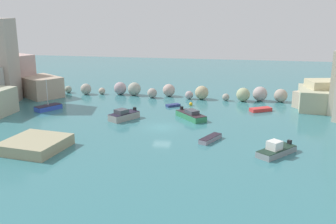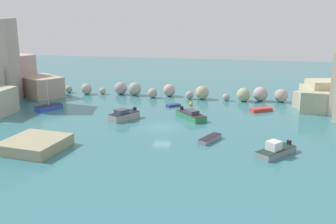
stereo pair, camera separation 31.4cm
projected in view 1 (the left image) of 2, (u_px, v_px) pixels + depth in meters
cove_water at (162, 127)px, 54.77m from camera, size 160.00×160.00×0.00m
rock_breakwater at (185, 92)px, 72.86m from camera, size 42.98×4.05×2.62m
stone_dock at (35, 144)px, 45.91m from camera, size 7.35×7.55×1.30m
channel_buoy at (191, 104)px, 67.09m from camera, size 0.62×0.62×0.62m
moored_boat_0 at (44, 142)px, 47.56m from camera, size 3.75×2.16×0.65m
moored_boat_1 at (191, 115)px, 59.01m from camera, size 5.23×5.63×1.45m
moored_boat_2 at (124, 115)px, 58.52m from camera, size 4.17×5.04×1.69m
moored_boat_3 at (276, 150)px, 44.31m from camera, size 4.86×5.34×1.74m
moored_boat_4 at (48, 107)px, 64.30m from camera, size 3.70×4.62×5.20m
moored_boat_5 at (173, 105)px, 66.67m from camera, size 2.55×2.35×0.39m
moored_boat_6 at (261, 109)px, 63.47m from camera, size 3.79×3.02×0.56m
moored_boat_7 at (210, 139)px, 49.07m from camera, size 2.75×4.07×0.59m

